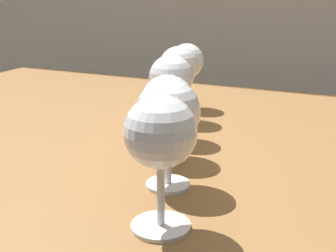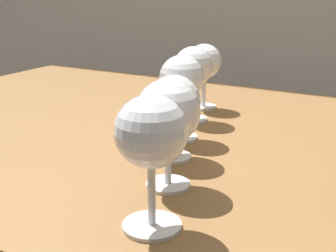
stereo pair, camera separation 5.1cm
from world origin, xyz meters
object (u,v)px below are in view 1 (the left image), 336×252
at_px(wine_glass_rose, 179,68).
at_px(wine_glass_amber, 160,136).
at_px(wine_glass_white, 187,63).
at_px(wine_glass_merlot, 171,79).
at_px(wine_glass_port, 167,104).
at_px(wine_glass_pinot, 168,113).

bearing_deg(wine_glass_rose, wine_glass_amber, -69.43).
relative_size(wine_glass_rose, wine_glass_white, 1.05).
distance_m(wine_glass_merlot, wine_glass_white, 0.21).
distance_m(wine_glass_amber, wine_glass_white, 0.52).
xyz_separation_m(wine_glass_port, wine_glass_rose, (-0.07, 0.20, 0.02)).
relative_size(wine_glass_amber, wine_glass_rose, 1.05).
xyz_separation_m(wine_glass_pinot, wine_glass_rose, (-0.11, 0.29, 0.00)).
height_order(wine_glass_amber, wine_glass_pinot, wine_glass_amber).
relative_size(wine_glass_port, wine_glass_white, 0.95).
relative_size(wine_glass_port, wine_glass_rose, 0.90).
distance_m(wine_glass_port, wine_glass_rose, 0.21).
relative_size(wine_glass_merlot, wine_glass_rose, 1.01).
bearing_deg(wine_glass_rose, wine_glass_port, -71.43).
bearing_deg(wine_glass_white, wine_glass_port, -73.25).
bearing_deg(wine_glass_merlot, wine_glass_rose, 106.88).
bearing_deg(wine_glass_white, wine_glass_amber, -70.88).
xyz_separation_m(wine_glass_pinot, wine_glass_merlot, (-0.08, 0.18, 0.00)).
xyz_separation_m(wine_glass_port, wine_glass_white, (-0.09, 0.29, 0.01)).
distance_m(wine_glass_port, wine_glass_merlot, 0.10).
bearing_deg(wine_glass_rose, wine_glass_pinot, -69.33).
relative_size(wine_glass_amber, wine_glass_white, 1.10).
xyz_separation_m(wine_glass_amber, wine_glass_port, (-0.08, 0.20, -0.02)).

